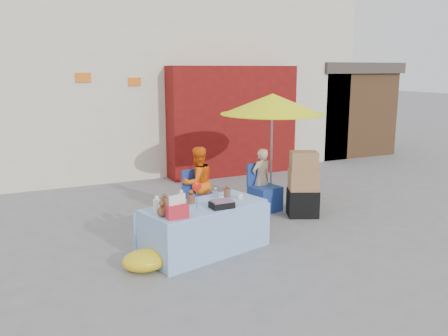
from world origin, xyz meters
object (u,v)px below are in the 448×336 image
market_table (204,227)px  chair_left (201,205)px  chair_right (264,197)px  vendor_beige (261,179)px  box_stack (303,187)px  vendor_orange (198,182)px  umbrella (272,104)px

market_table → chair_left: 1.45m
chair_right → vendor_beige: (0.00, 0.13, 0.30)m
vendor_beige → box_stack: (0.43, -0.72, -0.03)m
chair_left → box_stack: box_stack is taller
vendor_orange → vendor_beige: size_ratio=1.11×
market_table → umbrella: size_ratio=0.92×
umbrella → box_stack: (0.13, -0.87, -1.36)m
market_table → chair_left: (0.52, 1.35, -0.09)m
umbrella → box_stack: 1.62m
vendor_orange → umbrella: bearing=175.1°
chair_right → box_stack: 0.77m
chair_left → umbrella: umbrella is taller
vendor_beige → vendor_orange: bearing=-10.5°
vendor_beige → umbrella: size_ratio=0.53×
market_table → chair_right: (1.77, 1.35, -0.09)m
chair_left → vendor_orange: 0.39m
umbrella → box_stack: size_ratio=1.82×
vendor_beige → box_stack: bearing=110.3°
chair_left → vendor_beige: (1.25, 0.13, 0.30)m
chair_right → box_stack: (0.43, -0.58, 0.27)m
vendor_orange → box_stack: size_ratio=1.08×
market_table → box_stack: size_ratio=1.68×
chair_left → umbrella: size_ratio=0.41×
vendor_orange → box_stack: (1.68, -0.72, -0.09)m
chair_left → umbrella: bearing=-0.1°
chair_right → umbrella: 1.69m
chair_right → box_stack: size_ratio=0.74×
chair_left → vendor_orange: size_ratio=0.68×
market_table → vendor_beige: 2.32m
market_table → chair_left: market_table is taller
chair_right → vendor_beige: vendor_beige is taller
chair_left → vendor_beige: bearing=-4.3°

